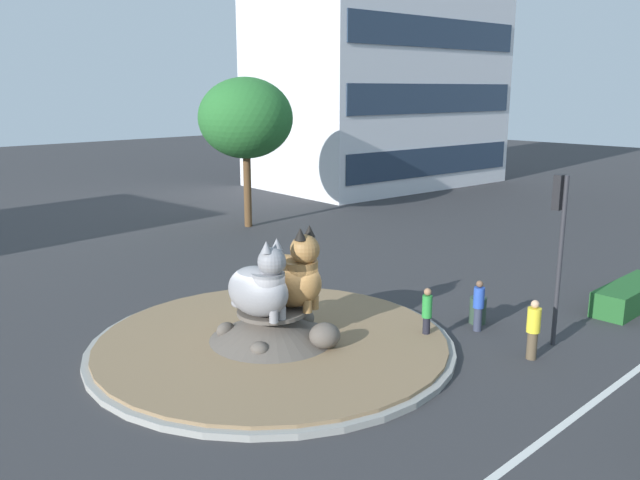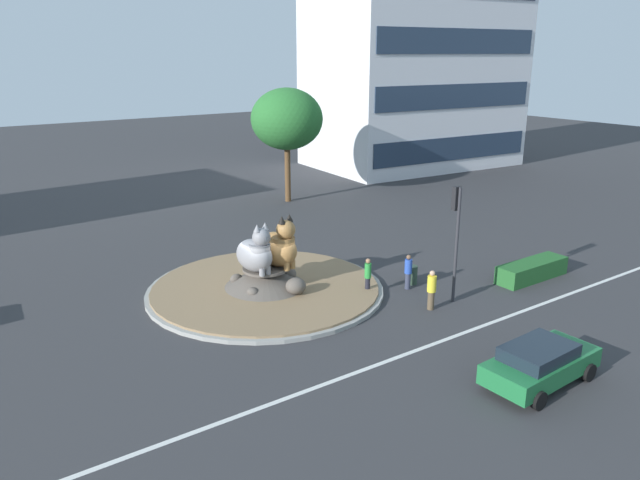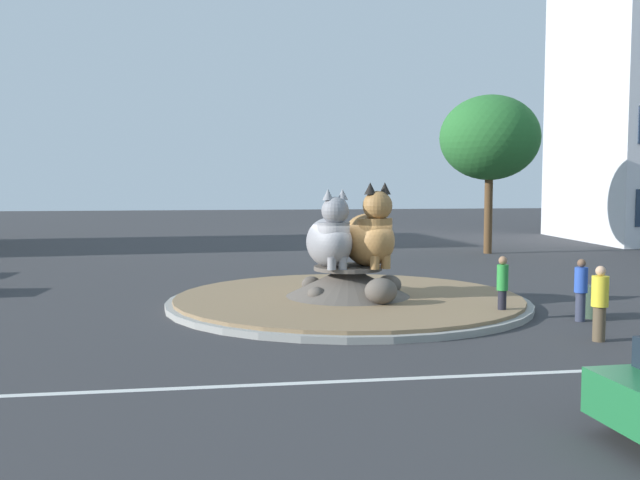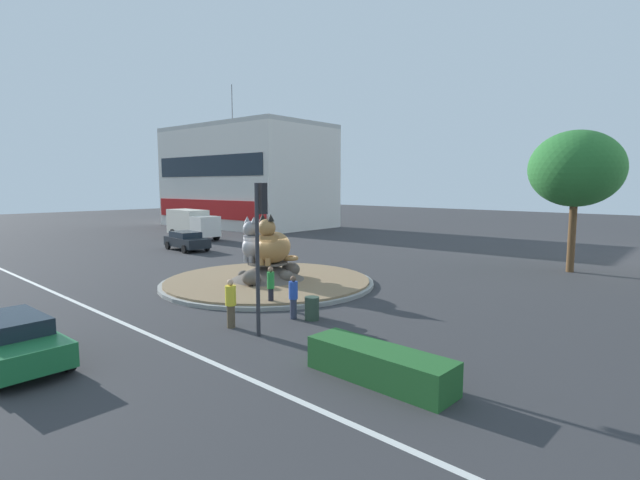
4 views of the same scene
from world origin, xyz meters
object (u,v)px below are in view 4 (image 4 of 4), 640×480
object	(u,v)px
broadleaf_tree_behind_island	(576,169)
pedestrian_yellow_shirt	(231,302)
traffic_light_mast	(260,230)
sedan_on_far_lane	(11,341)
litter_bin	(312,308)
delivery_box_truck	(192,223)
cat_statue_tabby	(273,245)
hatchback_near_shophouse	(187,240)
cat_statue_grey	(257,245)
pedestrian_green_shirt	(271,285)
shophouse_block	(247,177)
pedestrian_blue_shirt	(293,296)

from	to	relation	value
broadleaf_tree_behind_island	pedestrian_yellow_shirt	bearing A→B (deg)	-105.12
traffic_light_mast	sedan_on_far_lane	bearing A→B (deg)	158.05
broadleaf_tree_behind_island	pedestrian_yellow_shirt	xyz separation A→B (m)	(-5.60, -20.74, -5.18)
pedestrian_yellow_shirt	litter_bin	xyz separation A→B (m)	(1.44, 2.76, -0.50)
sedan_on_far_lane	delivery_box_truck	distance (m)	32.77
cat_statue_tabby	hatchback_near_shophouse	distance (m)	16.04
cat_statue_grey	pedestrian_green_shirt	bearing A→B (deg)	47.88
pedestrian_green_shirt	delivery_box_truck	xyz separation A→B (m)	(-25.14, 11.78, 0.58)
cat_statue_grey	sedan_on_far_lane	size ratio (longest dim) A/B	0.55
pedestrian_green_shirt	hatchback_near_shophouse	size ratio (longest dim) A/B	0.37
pedestrian_yellow_shirt	shophouse_block	bearing A→B (deg)	132.20
pedestrian_green_shirt	cat_statue_tabby	bearing A→B (deg)	-130.99
delivery_box_truck	traffic_light_mast	bearing A→B (deg)	-24.15
broadleaf_tree_behind_island	hatchback_near_shophouse	distance (m)	27.93
traffic_light_mast	pedestrian_green_shirt	xyz separation A→B (m)	(-2.66, 2.75, -2.72)
pedestrian_yellow_shirt	delivery_box_truck	size ratio (longest dim) A/B	0.26
traffic_light_mast	cat_statue_tabby	bearing A→B (deg)	47.25
cat_statue_tabby	sedan_on_far_lane	bearing A→B (deg)	-1.18
broadleaf_tree_behind_island	pedestrian_green_shirt	world-z (taller)	broadleaf_tree_behind_island
litter_bin	pedestrian_blue_shirt	bearing A→B (deg)	-147.20
shophouse_block	hatchback_near_shophouse	distance (m)	23.59
cat_statue_grey	shophouse_block	size ratio (longest dim) A/B	0.12
pedestrian_yellow_shirt	delivery_box_truck	world-z (taller)	delivery_box_truck
cat_statue_grey	delivery_box_truck	size ratio (longest dim) A/B	0.36
pedestrian_yellow_shirt	delivery_box_truck	xyz separation A→B (m)	(-26.32, 14.72, 0.58)
sedan_on_far_lane	hatchback_near_shophouse	xyz separation A→B (m)	(-18.21, 16.65, 0.01)
pedestrian_yellow_shirt	delivery_box_truck	distance (m)	30.16
shophouse_block	sedan_on_far_lane	size ratio (longest dim) A/B	4.73
pedestrian_yellow_shirt	delivery_box_truck	bearing A→B (deg)	141.91
sedan_on_far_lane	pedestrian_blue_shirt	bearing A→B (deg)	73.60
cat_statue_grey	sedan_on_far_lane	distance (m)	13.03
delivery_box_truck	litter_bin	world-z (taller)	delivery_box_truck
pedestrian_green_shirt	delivery_box_truck	distance (m)	27.77
cat_statue_grey	hatchback_near_shophouse	distance (m)	14.86
pedestrian_yellow_shirt	hatchback_near_shophouse	xyz separation A→B (m)	(-19.65, 10.07, -0.15)
cat_statue_tabby	pedestrian_yellow_shirt	world-z (taller)	cat_statue_tabby
litter_bin	traffic_light_mast	bearing A→B (deg)	-89.10
shophouse_block	delivery_box_truck	bearing A→B (deg)	-61.85
litter_bin	broadleaf_tree_behind_island	bearing A→B (deg)	76.96
cat_statue_grey	litter_bin	world-z (taller)	cat_statue_grey
traffic_light_mast	delivery_box_truck	size ratio (longest dim) A/B	0.76
pedestrian_green_shirt	hatchback_near_shophouse	distance (m)	19.80
cat_statue_grey	litter_bin	xyz separation A→B (m)	(6.94, -2.96, -1.62)
pedestrian_blue_shirt	sedan_on_far_lane	bearing A→B (deg)	-154.89
cat_statue_tabby	broadleaf_tree_behind_island	distance (m)	18.37
cat_statue_tabby	traffic_light_mast	size ratio (longest dim) A/B	0.54
pedestrian_yellow_shirt	litter_bin	world-z (taller)	pedestrian_yellow_shirt
shophouse_block	sedan_on_far_lane	bearing A→B (deg)	-49.68
cat_statue_grey	pedestrian_yellow_shirt	size ratio (longest dim) A/B	1.37
pedestrian_yellow_shirt	sedan_on_far_lane	bearing A→B (deg)	-111.17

